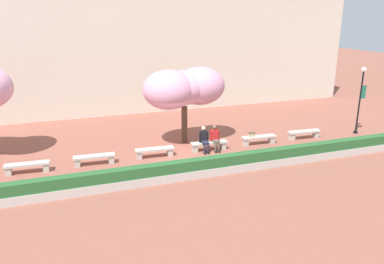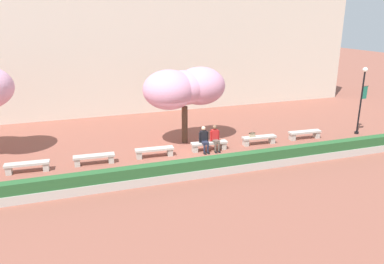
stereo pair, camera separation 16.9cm
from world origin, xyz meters
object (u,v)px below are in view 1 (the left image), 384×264
stone_bench_near_east (209,145)px  stone_bench_east_end (259,139)px  person_seated_right (215,137)px  cherry_tree_main (184,88)px  person_seated_left (204,138)px  handbag (252,134)px  stone_bench_west_end (27,166)px  lamp_post_with_banner (361,94)px  stone_bench_near_west (94,158)px  stone_bench_far_east (304,133)px  stone_bench_center (155,151)px

stone_bench_near_east → stone_bench_east_end: bearing=-0.0°
person_seated_right → cherry_tree_main: (-1.11, 1.59, 2.27)m
stone_bench_near_east → cherry_tree_main: size_ratio=0.42×
person_seated_left → handbag: (2.72, 0.08, -0.12)m
stone_bench_west_end → person_seated_left: (8.18, -0.05, 0.39)m
stone_bench_east_end → handbag: size_ratio=5.50×
stone_bench_west_end → person_seated_right: size_ratio=1.45×
lamp_post_with_banner → person_seated_left: bearing=179.3°
stone_bench_near_east → cherry_tree_main: bearing=117.8°
stone_bench_near_west → stone_bench_far_east: bearing=0.0°
stone_bench_center → person_seated_left: size_ratio=1.45×
stone_bench_center → stone_bench_near_east: same height
stone_bench_west_end → handbag: size_ratio=5.50×
lamp_post_with_banner → stone_bench_center: bearing=179.2°
handbag → stone_bench_center: bearing=-179.7°
stone_bench_west_end → cherry_tree_main: cherry_tree_main is taller
person_seated_right → handbag: 2.13m
stone_bench_west_end → stone_bench_near_west: 2.82m
person_seated_right → lamp_post_with_banner: 8.93m
stone_bench_east_end → stone_bench_center: bearing=-180.0°
person_seated_left → handbag: person_seated_left is taller
stone_bench_west_end → stone_bench_near_east: 8.47m
stone_bench_near_east → person_seated_left: size_ratio=1.45×
stone_bench_near_west → stone_bench_center: bearing=-0.0°
stone_bench_near_east → person_seated_left: person_seated_left is taller
stone_bench_near_west → handbag: handbag is taller
stone_bench_center → stone_bench_east_end: size_ratio=1.00×
lamp_post_with_banner → handbag: bearing=178.3°
person_seated_right → stone_bench_center: bearing=179.0°
stone_bench_west_end → stone_bench_east_end: 11.30m
stone_bench_near_west → person_seated_right: bearing=-0.5°
stone_bench_east_end → stone_bench_far_east: size_ratio=1.00×
stone_bench_west_end → cherry_tree_main: 8.26m
stone_bench_near_west → handbag: size_ratio=5.50×
stone_bench_east_end → handbag: bearing=176.0°
stone_bench_near_west → person_seated_right: 5.96m
stone_bench_near_east → person_seated_left: 0.50m
stone_bench_near_east → person_seated_right: (0.30, -0.05, 0.39)m
stone_bench_near_west → lamp_post_with_banner: 14.87m
stone_bench_far_east → cherry_tree_main: bearing=166.6°
stone_bench_center → stone_bench_near_east: 2.82m
stone_bench_center → cherry_tree_main: cherry_tree_main is taller
stone_bench_near_east → cherry_tree_main: (-0.81, 1.54, 2.66)m
person_seated_right → cherry_tree_main: size_ratio=0.29×
stone_bench_near_east → person_seated_left: (-0.30, -0.05, 0.39)m
stone_bench_center → person_seated_left: bearing=-1.2°
stone_bench_far_east → handbag: (-3.23, 0.03, 0.27)m
stone_bench_east_end → stone_bench_far_east: same height
stone_bench_center → stone_bench_far_east: size_ratio=1.00×
stone_bench_west_end → stone_bench_far_east: bearing=0.0°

